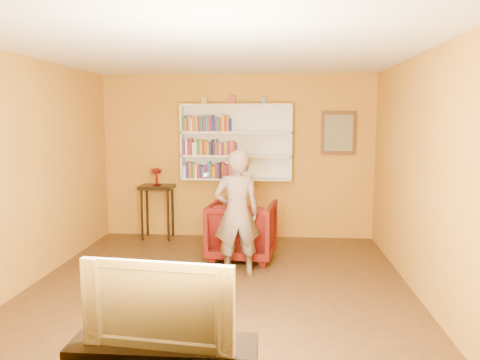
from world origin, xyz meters
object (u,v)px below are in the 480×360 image
object	(u,v)px
console_table	(157,194)
television	(162,300)
ruby_lustre	(157,173)
person	(237,213)
bookshelf	(237,142)
armchair	(242,230)

from	to	relation	value
console_table	television	distance (m)	4.66
ruby_lustre	person	bearing A→B (deg)	-49.79
person	bookshelf	bearing A→B (deg)	-97.68
bookshelf	person	size ratio (longest dim) A/B	1.12
bookshelf	console_table	bearing A→B (deg)	-173.02
bookshelf	person	bearing A→B (deg)	-84.85
bookshelf	console_table	xyz separation A→B (m)	(-1.30, -0.16, -0.86)
armchair	bookshelf	bearing A→B (deg)	-74.57
bookshelf	armchair	world-z (taller)	bookshelf
television	person	bearing A→B (deg)	90.63
ruby_lustre	armchair	bearing A→B (deg)	-35.04
armchair	television	size ratio (longest dim) A/B	0.88
console_table	person	size ratio (longest dim) A/B	0.56
armchair	television	xyz separation A→B (m)	(-0.28, -3.45, 0.34)
bookshelf	person	xyz separation A→B (m)	(0.17, -1.90, -0.79)
bookshelf	television	distance (m)	4.73
person	television	world-z (taller)	person
ruby_lustre	person	world-z (taller)	person
person	television	xyz separation A→B (m)	(-0.26, -2.76, -0.04)
console_table	ruby_lustre	xyz separation A→B (m)	(-0.00, 0.00, 0.36)
console_table	television	size ratio (longest dim) A/B	0.86
ruby_lustre	armchair	size ratio (longest dim) A/B	0.31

